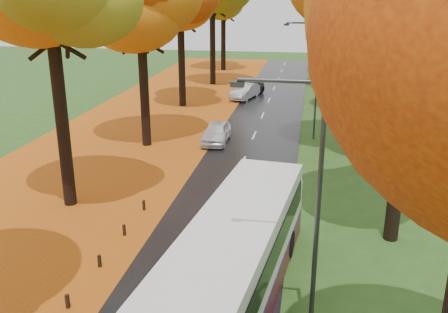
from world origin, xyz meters
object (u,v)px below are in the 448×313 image
(streetlamp_mid, at_px, (314,72))
(streetlamp_far, at_px, (315,40))
(bus, at_px, (235,259))
(car_dark, at_px, (249,88))
(car_white, at_px, (216,132))
(car_silver, at_px, (245,91))
(streetlamp_near, at_px, (309,201))

(streetlamp_mid, bearing_deg, streetlamp_far, 90.00)
(bus, bearing_deg, streetlamp_far, 93.64)
(bus, distance_m, car_dark, 34.29)
(car_white, height_order, car_dark, car_dark)
(bus, distance_m, car_silver, 32.67)
(streetlamp_mid, xyz_separation_m, car_dark, (-6.16, 13.94, -3.97))
(streetlamp_near, distance_m, car_silver, 35.08)
(streetlamp_far, distance_m, car_silver, 12.24)
(streetlamp_near, height_order, car_silver, streetlamp_near)
(streetlamp_mid, height_order, bus, streetlamp_mid)
(car_dark, bearing_deg, car_silver, -77.34)
(streetlamp_mid, height_order, streetlamp_far, same)
(car_white, relative_size, car_silver, 0.95)
(car_white, distance_m, car_dark, 16.15)
(bus, xyz_separation_m, car_white, (-4.06, 17.91, -0.92))
(streetlamp_far, bearing_deg, streetlamp_near, -90.00)
(bus, bearing_deg, streetlamp_mid, 90.33)
(streetlamp_mid, distance_m, streetlamp_far, 22.00)
(streetlamp_far, relative_size, bus, 0.67)
(streetlamp_near, relative_size, streetlamp_far, 1.00)
(car_silver, bearing_deg, streetlamp_mid, -48.01)
(bus, bearing_deg, car_dark, 103.26)
(streetlamp_mid, relative_size, car_silver, 1.86)
(streetlamp_near, distance_m, bus, 4.23)
(car_silver, height_order, car_dark, car_silver)
(streetlamp_mid, bearing_deg, car_dark, 113.86)
(car_dark, bearing_deg, bus, -66.22)
(streetlamp_mid, xyz_separation_m, bus, (-2.24, -20.12, -3.06))
(bus, height_order, car_silver, bus)
(bus, height_order, car_dark, bus)
(car_white, bearing_deg, car_dark, 89.08)
(streetlamp_mid, height_order, car_dark, streetlamp_mid)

